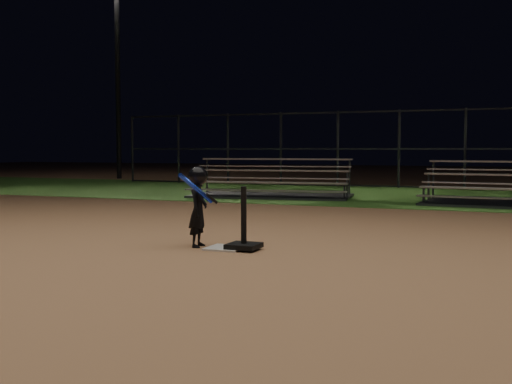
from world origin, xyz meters
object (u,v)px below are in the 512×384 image
Objects in this scene: home_plate at (226,248)px; light_pole_left at (117,60)px; batting_tee at (244,237)px; bleacher_left at (271,189)px; child_batter at (198,204)px.

light_pole_left is (-12.00, 14.94, 4.93)m from home_plate.
bleacher_left reaches higher than batting_tee.
child_batter is (-0.39, 0.02, 0.54)m from home_plate.
batting_tee is 19.90m from light_pole_left.
bleacher_left is at bearing -36.04° from light_pole_left.
child_batter is 0.24× the size of bleacher_left.
child_batter is at bearing 178.71° from batting_tee.
child_batter reaches higher than home_plate.
bleacher_left reaches higher than home_plate.
light_pole_left is (-12.25, 14.94, 4.78)m from batting_tee.
bleacher_left is (-2.69, 7.98, 0.04)m from batting_tee.
child_batter is (-0.64, 0.01, 0.39)m from batting_tee.
bleacher_left is (-2.44, 7.99, 0.19)m from home_plate.
home_plate is 0.44× the size of child_batter.
home_plate is at bearing -80.84° from bleacher_left.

